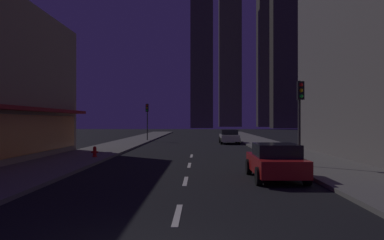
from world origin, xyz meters
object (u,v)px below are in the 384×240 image
(traffic_light_near_right, at_px, (300,104))
(car_parked_far, at_px, (229,136))
(car_parked_near, at_px, (275,161))
(street_lamp_right, at_px, (375,23))
(fire_hydrant_far_left, at_px, (95,152))
(traffic_light_far_left, at_px, (147,114))

(traffic_light_near_right, bearing_deg, car_parked_far, 95.38)
(car_parked_near, height_order, street_lamp_right, street_lamp_right)
(car_parked_near, xyz_separation_m, traffic_light_near_right, (1.90, 3.37, 2.45))
(car_parked_near, distance_m, street_lamp_right, 6.63)
(street_lamp_right, bearing_deg, fire_hydrant_far_left, 132.38)
(car_parked_far, height_order, fire_hydrant_far_left, car_parked_far)
(street_lamp_right, bearing_deg, traffic_light_near_right, 89.15)
(traffic_light_far_left, height_order, street_lamp_right, street_lamp_right)
(fire_hydrant_far_left, relative_size, traffic_light_near_right, 0.16)
(traffic_light_near_right, distance_m, street_lamp_right, 8.28)
(car_parked_near, bearing_deg, fire_hydrant_far_left, 141.10)
(car_parked_far, relative_size, traffic_light_far_left, 1.01)
(car_parked_far, height_order, traffic_light_far_left, traffic_light_far_left)
(car_parked_near, xyz_separation_m, traffic_light_far_left, (-9.10, 27.54, 2.45))
(car_parked_far, bearing_deg, car_parked_near, -90.00)
(fire_hydrant_far_left, xyz_separation_m, traffic_light_near_right, (11.40, -4.30, 2.74))
(fire_hydrant_far_left, bearing_deg, street_lamp_right, -47.62)
(traffic_light_near_right, distance_m, traffic_light_far_left, 26.55)
(car_parked_near, height_order, fire_hydrant_far_left, car_parked_near)
(car_parked_near, distance_m, fire_hydrant_far_left, 12.21)
(fire_hydrant_far_left, height_order, traffic_light_near_right, traffic_light_near_right)
(car_parked_far, bearing_deg, street_lamp_right, -86.40)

